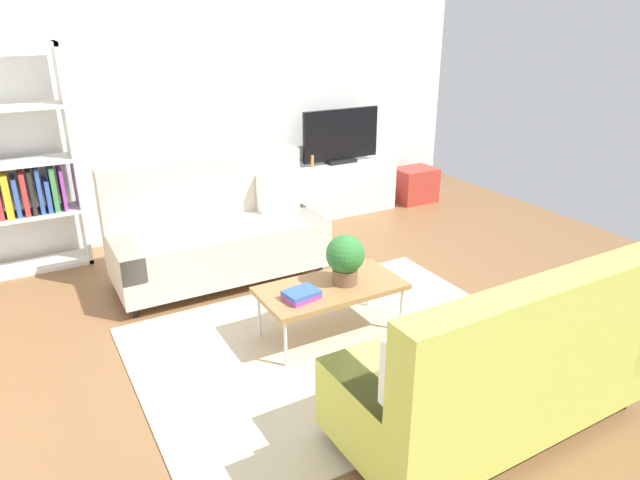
% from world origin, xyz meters
% --- Properties ---
extents(ground_plane, '(7.68, 7.68, 0.00)m').
position_xyz_m(ground_plane, '(0.00, 0.00, 0.00)').
color(ground_plane, brown).
extents(wall_far, '(6.40, 0.12, 2.90)m').
position_xyz_m(wall_far, '(0.00, 2.80, 1.45)').
color(wall_far, white).
rests_on(wall_far, ground_plane).
extents(area_rug, '(2.90, 2.20, 0.01)m').
position_xyz_m(area_rug, '(-0.11, -0.21, 0.01)').
color(area_rug, beige).
rests_on(area_rug, ground_plane).
extents(couch_beige, '(1.90, 0.85, 1.10)m').
position_xyz_m(couch_beige, '(-0.45, 1.41, 0.44)').
color(couch_beige, beige).
rests_on(couch_beige, ground_plane).
extents(couch_green, '(1.91, 0.87, 1.10)m').
position_xyz_m(couch_green, '(0.22, -1.43, 0.45)').
color(couch_green, '#C1CC51').
rests_on(couch_green, ground_plane).
extents(coffee_table, '(1.10, 0.56, 0.42)m').
position_xyz_m(coffee_table, '(-0.06, -0.01, 0.39)').
color(coffee_table, '#9E7042').
rests_on(coffee_table, ground_plane).
extents(tv_console, '(1.40, 0.44, 0.64)m').
position_xyz_m(tv_console, '(1.49, 2.46, 0.32)').
color(tv_console, silver).
rests_on(tv_console, ground_plane).
extents(tv, '(1.00, 0.20, 0.64)m').
position_xyz_m(tv, '(1.49, 2.44, 0.95)').
color(tv, black).
rests_on(tv, tv_console).
extents(bookshelf, '(1.10, 0.36, 2.10)m').
position_xyz_m(bookshelf, '(-2.03, 2.48, 0.96)').
color(bookshelf, white).
rests_on(bookshelf, ground_plane).
extents(storage_trunk, '(0.52, 0.40, 0.44)m').
position_xyz_m(storage_trunk, '(2.59, 2.36, 0.22)').
color(storage_trunk, '#B2382D').
rests_on(storage_trunk, ground_plane).
extents(potted_plant, '(0.29, 0.29, 0.38)m').
position_xyz_m(potted_plant, '(0.05, -0.01, 0.63)').
color(potted_plant, brown).
rests_on(potted_plant, coffee_table).
extents(table_book_0, '(0.27, 0.22, 0.04)m').
position_xyz_m(table_book_0, '(-0.36, -0.08, 0.44)').
color(table_book_0, purple).
rests_on(table_book_0, coffee_table).
extents(table_book_1, '(0.26, 0.21, 0.03)m').
position_xyz_m(table_book_1, '(-0.36, -0.08, 0.47)').
color(table_book_1, '#3359B2').
rests_on(table_book_1, table_book_0).
extents(vase_0, '(0.12, 0.12, 0.17)m').
position_xyz_m(vase_0, '(0.91, 2.51, 0.73)').
color(vase_0, '#4C72B2').
rests_on(vase_0, tv_console).
extents(bottle_0, '(0.04, 0.04, 0.14)m').
position_xyz_m(bottle_0, '(1.09, 2.42, 0.71)').
color(bottle_0, orange).
rests_on(bottle_0, tv_console).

